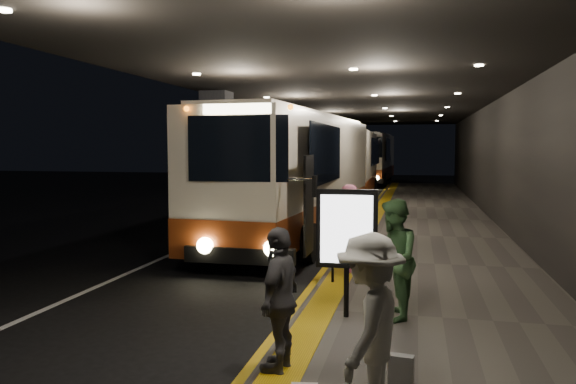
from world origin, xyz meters
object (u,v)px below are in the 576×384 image
(info_sign, at_px, (347,231))
(coach_third, at_px, (373,160))
(coach_second, at_px, (350,167))
(bag_polka, at_px, (401,370))
(passenger_boarding, at_px, (352,228))
(passenger_waiting_white, at_px, (370,327))
(coach_main, at_px, (297,181))
(passenger_waiting_green, at_px, (393,259))
(passenger_waiting_grey, at_px, (280,299))
(stanchion_post, at_px, (333,253))

(info_sign, bearing_deg, coach_third, 92.71)
(coach_second, height_order, bag_polka, coach_second)
(passenger_boarding, height_order, bag_polka, passenger_boarding)
(coach_third, bearing_deg, passenger_waiting_white, -84.18)
(bag_polka, distance_m, info_sign, 2.76)
(coach_main, relative_size, bag_polka, 35.17)
(passenger_waiting_green, distance_m, info_sign, 0.81)
(bag_polka, bearing_deg, passenger_boarding, 101.90)
(passenger_boarding, xyz_separation_m, passenger_waiting_grey, (-0.22, -5.42, -0.07))
(bag_polka, relative_size, stanchion_post, 0.29)
(info_sign, bearing_deg, bag_polka, -70.21)
(passenger_boarding, height_order, passenger_waiting_white, passenger_boarding)
(coach_third, xyz_separation_m, passenger_boarding, (1.97, -31.55, -0.70))
(coach_second, distance_m, stanchion_post, 19.73)
(coach_main, distance_m, bag_polka, 11.13)
(passenger_waiting_green, bearing_deg, stanchion_post, -154.76)
(passenger_waiting_white, relative_size, bag_polka, 5.36)
(passenger_waiting_white, relative_size, info_sign, 0.91)
(passenger_waiting_green, height_order, passenger_waiting_grey, passenger_waiting_green)
(bag_polka, bearing_deg, passenger_waiting_white, -108.43)
(passenger_waiting_green, height_order, info_sign, info_sign)
(coach_main, bearing_deg, stanchion_post, -67.83)
(coach_third, distance_m, passenger_waiting_white, 38.04)
(passenger_waiting_grey, bearing_deg, bag_polka, 91.61)
(coach_second, relative_size, info_sign, 5.76)
(coach_third, xyz_separation_m, stanchion_post, (1.73, -32.63, -1.04))
(passenger_boarding, bearing_deg, passenger_waiting_white, -173.19)
(passenger_waiting_white, distance_m, passenger_waiting_grey, 1.47)
(coach_third, bearing_deg, stanchion_post, -85.46)
(bag_polka, bearing_deg, coach_second, 97.89)
(info_sign, bearing_deg, coach_main, 106.15)
(passenger_waiting_grey, bearing_deg, info_sign, 173.65)
(coach_third, bearing_deg, coach_second, -89.37)
(passenger_waiting_white, bearing_deg, bag_polka, 171.94)
(coach_second, height_order, passenger_waiting_white, coach_second)
(coach_main, height_order, coach_second, coach_main)
(coach_third, bearing_deg, passenger_boarding, -84.91)
(passenger_waiting_grey, height_order, stanchion_post, passenger_waiting_grey)
(coach_main, relative_size, stanchion_post, 10.12)
(stanchion_post, bearing_deg, passenger_waiting_white, -77.95)
(info_sign, bearing_deg, passenger_waiting_grey, -103.76)
(coach_second, height_order, passenger_waiting_green, coach_second)
(passenger_waiting_green, height_order, bag_polka, passenger_waiting_green)
(coach_main, distance_m, passenger_waiting_green, 8.76)
(passenger_boarding, bearing_deg, stanchion_post, 166.09)
(passenger_waiting_white, xyz_separation_m, passenger_waiting_grey, (-1.11, 0.95, -0.05))
(passenger_waiting_green, bearing_deg, coach_main, -163.50)
(coach_main, height_order, passenger_boarding, coach_main)
(coach_third, height_order, passenger_waiting_grey, coach_third)
(passenger_waiting_grey, xyz_separation_m, stanchion_post, (-0.02, 4.35, -0.26))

